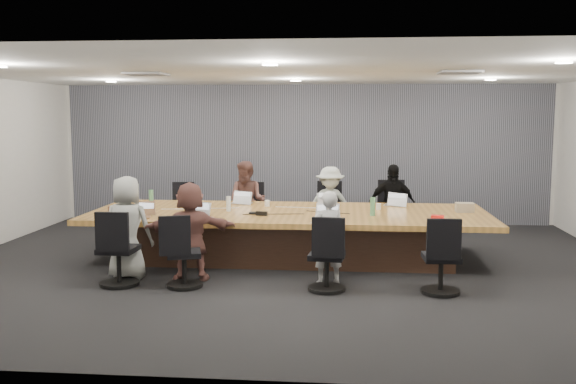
# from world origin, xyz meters

# --- Properties ---
(floor) EXTENTS (10.00, 8.00, 0.00)m
(floor) POSITION_xyz_m (0.00, 0.00, 0.00)
(floor) COLOR black
(floor) RESTS_ON ground
(ceiling) EXTENTS (10.00, 8.00, 0.00)m
(ceiling) POSITION_xyz_m (0.00, 0.00, 2.80)
(ceiling) COLOR white
(ceiling) RESTS_ON wall_back
(wall_back) EXTENTS (10.00, 0.00, 2.80)m
(wall_back) POSITION_xyz_m (0.00, 4.00, 1.40)
(wall_back) COLOR beige
(wall_back) RESTS_ON ground
(wall_front) EXTENTS (10.00, 0.00, 2.80)m
(wall_front) POSITION_xyz_m (0.00, -4.00, 1.40)
(wall_front) COLOR beige
(wall_front) RESTS_ON ground
(curtain) EXTENTS (9.80, 0.04, 2.80)m
(curtain) POSITION_xyz_m (0.00, 3.92, 1.40)
(curtain) COLOR slate
(curtain) RESTS_ON ground
(conference_table) EXTENTS (6.00, 2.20, 0.74)m
(conference_table) POSITION_xyz_m (0.00, 0.50, 0.40)
(conference_table) COLOR #442A1D
(conference_table) RESTS_ON ground
(chair_0) EXTENTS (0.54, 0.54, 0.74)m
(chair_0) POSITION_xyz_m (-2.14, 2.20, 0.37)
(chair_0) COLOR black
(chair_0) RESTS_ON ground
(chair_1) EXTENTS (0.54, 0.54, 0.76)m
(chair_1) POSITION_xyz_m (-0.85, 2.20, 0.38)
(chair_1) COLOR black
(chair_1) RESTS_ON ground
(chair_2) EXTENTS (0.62, 0.62, 0.82)m
(chair_2) POSITION_xyz_m (0.59, 2.20, 0.41)
(chair_2) COLOR black
(chair_2) RESTS_ON ground
(chair_3) EXTENTS (0.65, 0.65, 0.87)m
(chair_3) POSITION_xyz_m (1.64, 2.20, 0.44)
(chair_3) COLOR black
(chair_3) RESTS_ON ground
(chair_4) EXTENTS (0.55, 0.55, 0.79)m
(chair_4) POSITION_xyz_m (-2.05, -1.20, 0.40)
(chair_4) COLOR black
(chair_4) RESTS_ON ground
(chair_5) EXTENTS (0.60, 0.60, 0.73)m
(chair_5) POSITION_xyz_m (-1.19, -1.20, 0.36)
(chair_5) COLOR black
(chair_5) RESTS_ON ground
(chair_6) EXTENTS (0.55, 0.55, 0.75)m
(chair_6) POSITION_xyz_m (0.64, -1.20, 0.37)
(chair_6) COLOR black
(chair_6) RESTS_ON ground
(chair_7) EXTENTS (0.53, 0.53, 0.75)m
(chair_7) POSITION_xyz_m (2.05, -1.20, 0.38)
(chair_7) COLOR black
(chair_7) RESTS_ON ground
(person_1) EXTENTS (0.76, 0.64, 1.40)m
(person_1) POSITION_xyz_m (-0.85, 1.85, 0.70)
(person_1) COLOR brown
(person_1) RESTS_ON ground
(laptop_1) EXTENTS (0.35, 0.28, 0.02)m
(laptop_1) POSITION_xyz_m (-0.85, 1.30, 0.75)
(laptop_1) COLOR #B2B2B7
(laptop_1) RESTS_ON conference_table
(person_2) EXTENTS (0.91, 0.61, 1.31)m
(person_2) POSITION_xyz_m (0.59, 1.85, 0.66)
(person_2) COLOR #A3ADA5
(person_2) RESTS_ON ground
(laptop_2) EXTENTS (0.35, 0.28, 0.02)m
(laptop_2) POSITION_xyz_m (0.59, 1.30, 0.75)
(laptop_2) COLOR #B2B2B7
(laptop_2) RESTS_ON conference_table
(person_3) EXTENTS (0.81, 0.37, 1.37)m
(person_3) POSITION_xyz_m (1.64, 1.85, 0.68)
(person_3) COLOR black
(person_3) RESTS_ON ground
(laptop_3) EXTENTS (0.35, 0.28, 0.02)m
(laptop_3) POSITION_xyz_m (1.64, 1.30, 0.75)
(laptop_3) COLOR #B2B2B7
(laptop_3) RESTS_ON conference_table
(person_4) EXTENTS (0.70, 0.48, 1.39)m
(person_4) POSITION_xyz_m (-2.05, -0.85, 0.70)
(person_4) COLOR #969A96
(person_4) RESTS_ON ground
(laptop_4) EXTENTS (0.32, 0.25, 0.02)m
(laptop_4) POSITION_xyz_m (-2.05, -0.30, 0.75)
(laptop_4) COLOR #8C6647
(laptop_4) RESTS_ON conference_table
(person_5) EXTENTS (1.29, 0.69, 1.33)m
(person_5) POSITION_xyz_m (-1.19, -0.85, 0.66)
(person_5) COLOR brown
(person_5) RESTS_ON ground
(laptop_5) EXTENTS (0.37, 0.29, 0.02)m
(laptop_5) POSITION_xyz_m (-1.19, -0.30, 0.75)
(laptop_5) COLOR #B2B2B7
(laptop_5) RESTS_ON conference_table
(person_6) EXTENTS (0.51, 0.40, 1.23)m
(person_6) POSITION_xyz_m (0.64, -0.85, 0.61)
(person_6) COLOR #AFAFB1
(person_6) RESTS_ON ground
(laptop_6) EXTENTS (0.36, 0.28, 0.02)m
(laptop_6) POSITION_xyz_m (0.64, -0.30, 0.75)
(laptop_6) COLOR #B2B2B7
(laptop_6) RESTS_ON conference_table
(bottle_green_left) EXTENTS (0.09, 0.09, 0.26)m
(bottle_green_left) POSITION_xyz_m (-2.27, 0.92, 0.87)
(bottle_green_left) COLOR #51935F
(bottle_green_left) RESTS_ON conference_table
(bottle_green_right) EXTENTS (0.08, 0.08, 0.27)m
(bottle_green_right) POSITION_xyz_m (1.26, 0.21, 0.87)
(bottle_green_right) COLOR #51935F
(bottle_green_right) RESTS_ON conference_table
(bottle_clear) EXTENTS (0.09, 0.09, 0.23)m
(bottle_clear) POSITION_xyz_m (-0.92, 0.45, 0.85)
(bottle_clear) COLOR silver
(bottle_clear) RESTS_ON conference_table
(cup_white_far) EXTENTS (0.09, 0.09, 0.10)m
(cup_white_far) POSITION_xyz_m (-0.39, 1.02, 0.79)
(cup_white_far) COLOR white
(cup_white_far) RESTS_ON conference_table
(cup_white_near) EXTENTS (0.09, 0.09, 0.09)m
(cup_white_near) POSITION_xyz_m (1.37, 0.82, 0.79)
(cup_white_near) COLOR white
(cup_white_near) RESTS_ON conference_table
(mug_brown) EXTENTS (0.10, 0.10, 0.10)m
(mug_brown) POSITION_xyz_m (-2.65, 0.13, 0.79)
(mug_brown) COLOR brown
(mug_brown) RESTS_ON conference_table
(mic_left) EXTENTS (0.16, 0.12, 0.03)m
(mic_left) POSITION_xyz_m (-0.48, 0.20, 0.75)
(mic_left) COLOR black
(mic_left) RESTS_ON conference_table
(mic_right) EXTENTS (0.16, 0.11, 0.03)m
(mic_right) POSITION_xyz_m (0.60, 0.76, 0.76)
(mic_right) COLOR black
(mic_right) RESTS_ON conference_table
(stapler) EXTENTS (0.17, 0.07, 0.06)m
(stapler) POSITION_xyz_m (-0.35, 0.06, 0.77)
(stapler) COLOR black
(stapler) RESTS_ON conference_table
(canvas_bag) EXTENTS (0.27, 0.17, 0.14)m
(canvas_bag) POSITION_xyz_m (2.65, 0.67, 0.81)
(canvas_bag) COLOR tan
(canvas_bag) RESTS_ON conference_table
(snack_packet) EXTENTS (0.20, 0.15, 0.04)m
(snack_packet) POSITION_xyz_m (2.17, 0.08, 0.76)
(snack_packet) COLOR red
(snack_packet) RESTS_ON conference_table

